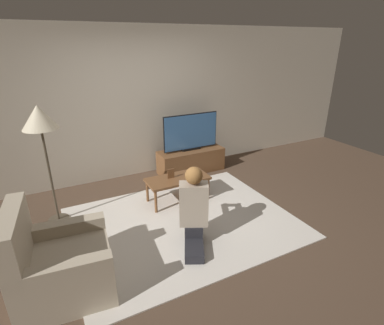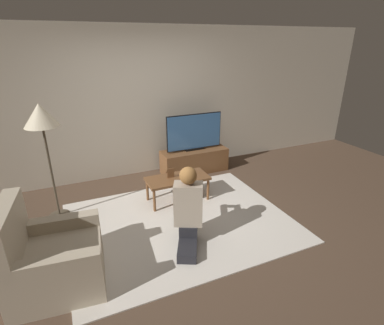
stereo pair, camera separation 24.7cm
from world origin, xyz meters
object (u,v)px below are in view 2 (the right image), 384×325
(tv, at_px, (194,132))
(armchair, at_px, (52,261))
(floor_lamp, at_px, (41,121))
(person_kneeling, at_px, (188,207))
(coffee_table, at_px, (178,180))

(tv, bearing_deg, armchair, -140.32)
(tv, relative_size, floor_lamp, 0.66)
(person_kneeling, bearing_deg, armchair, 29.70)
(tv, distance_m, floor_lamp, 2.59)
(floor_lamp, relative_size, armchair, 1.68)
(armchair, bearing_deg, floor_lamp, 3.40)
(tv, height_order, person_kneeling, tv)
(tv, relative_size, armchair, 1.11)
(armchair, bearing_deg, coffee_table, -51.58)
(floor_lamp, xyz_separation_m, person_kneeling, (1.45, -1.30, -0.89))
(floor_lamp, bearing_deg, person_kneeling, -41.87)
(coffee_table, relative_size, armchair, 0.98)
(coffee_table, bearing_deg, floor_lamp, 171.21)
(tv, distance_m, coffee_table, 1.25)
(coffee_table, distance_m, floor_lamp, 2.03)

